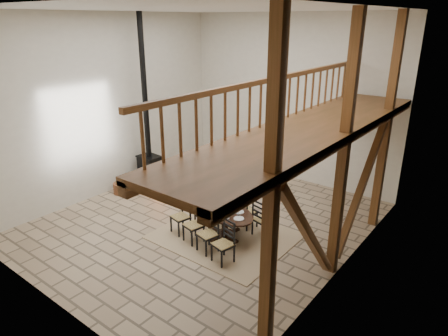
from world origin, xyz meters
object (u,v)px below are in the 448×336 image
Objects in this scene: dining_table at (223,224)px; log_basket at (122,187)px; wood_stove at (149,149)px; log_stack at (131,184)px.

log_basket is (-3.90, 0.19, -0.18)m from dining_table.
dining_table is at bearing -2.79° from log_basket.
wood_stove is (-3.81, 1.23, 0.77)m from dining_table.
wood_stove is 14.57× the size of log_stack.
dining_table reaches higher than log_stack.
dining_table is 3.91m from log_basket.
log_stack is at bearing 89.26° from log_basket.
log_stack is at bearing -174.68° from dining_table.
log_basket reaches higher than log_stack.
wood_stove is 10.32× the size of log_basket.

